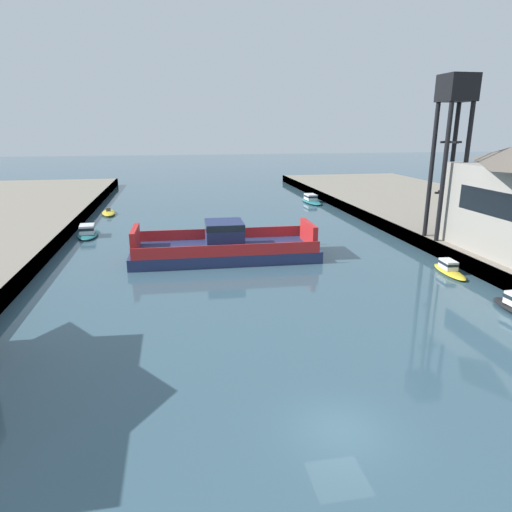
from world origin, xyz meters
The scene contains 7 objects.
ground_plane centered at (0.00, 0.00, 0.00)m, with size 400.00×400.00×0.00m, color #385666.
chain_ferry centered at (-1.94, 27.63, 1.11)m, with size 18.37×7.54×3.67m.
moored_boat_near_right centered at (-16.44, 53.61, 0.26)m, with size 2.56×5.62×0.99m.
moored_boat_mid_right centered at (-17.09, 39.78, 0.53)m, with size 2.89×6.68×1.41m.
moored_boat_far_left centered at (17.19, 18.92, 0.44)m, with size 1.81×4.96×1.19m.
moored_boat_far_right centered at (16.49, 58.60, 0.54)m, with size 2.64×7.38×1.44m.
crane_tower centered at (20.63, 26.14, 13.57)m, with size 2.94×2.94×16.07m.
Camera 1 is at (-6.58, -15.69, 12.66)m, focal length 31.65 mm.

